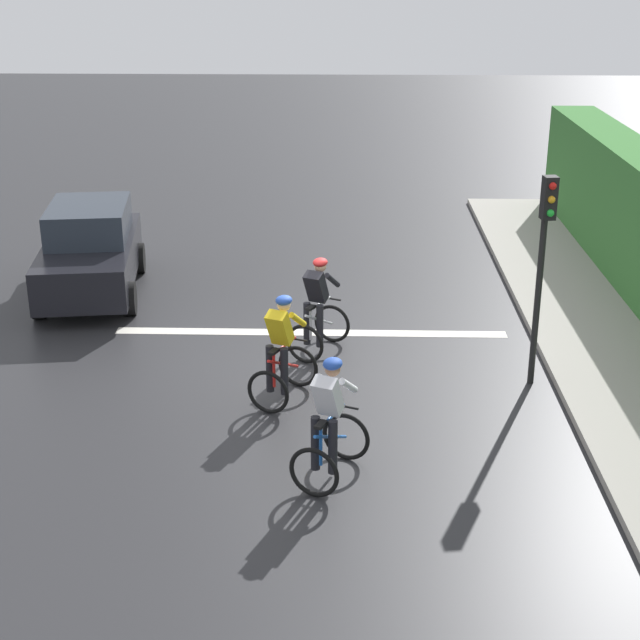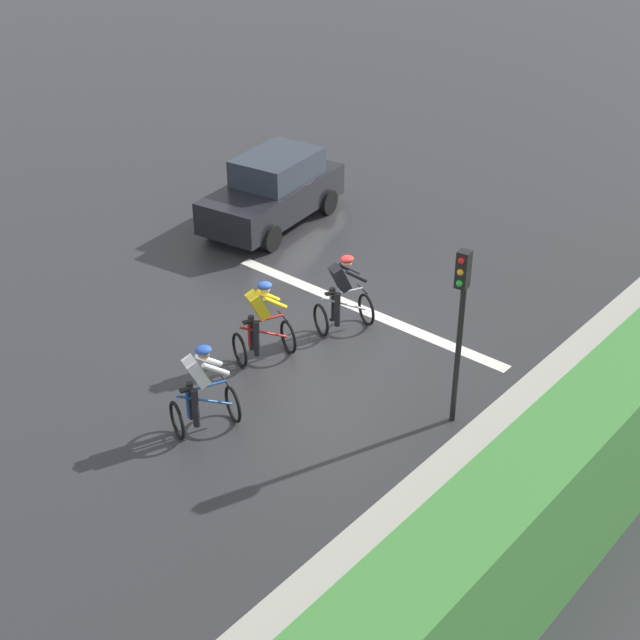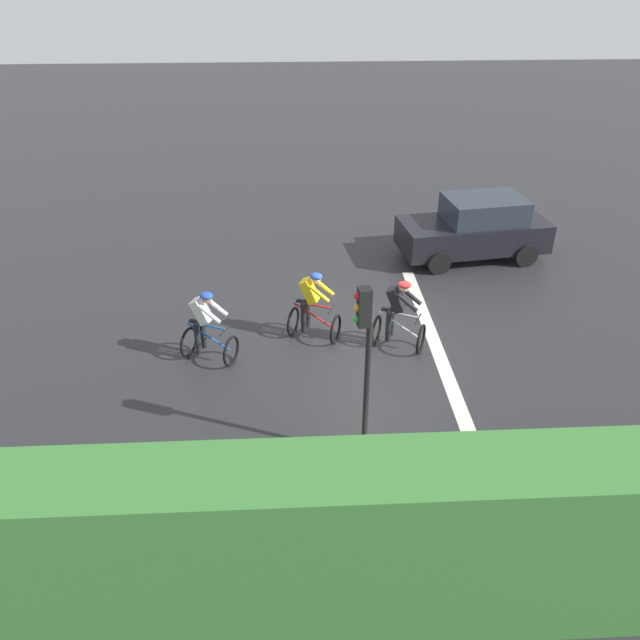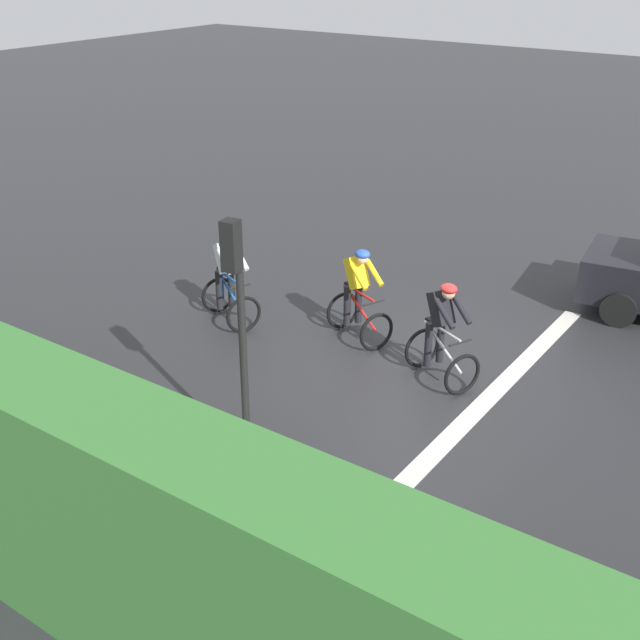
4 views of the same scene
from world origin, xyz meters
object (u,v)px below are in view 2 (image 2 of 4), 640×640
cyclist_mid (342,295)px  car_black (274,190)px  traffic_light_near_crossing (460,312)px  cyclist_second (262,323)px  cyclist_lead (201,391)px

cyclist_mid → car_black: 5.44m
traffic_light_near_crossing → cyclist_second: bearing=9.9°
cyclist_second → cyclist_mid: 1.90m
cyclist_second → car_black: (4.11, -4.76, 0.08)m
cyclist_mid → car_black: bearing=-32.5°
cyclist_lead → cyclist_mid: (0.27, -4.11, 0.00)m
cyclist_second → car_black: car_black is taller
cyclist_second → traffic_light_near_crossing: traffic_light_near_crossing is taller
cyclist_mid → traffic_light_near_crossing: traffic_light_near_crossing is taller
cyclist_lead → car_black: size_ratio=0.39×
cyclist_lead → cyclist_mid: bearing=-86.2°
cyclist_lead → cyclist_mid: 4.12m
cyclist_mid → traffic_light_near_crossing: (-3.41, 1.16, 1.43)m
car_black → cyclist_lead: bearing=124.6°
cyclist_lead → traffic_light_near_crossing: 4.53m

